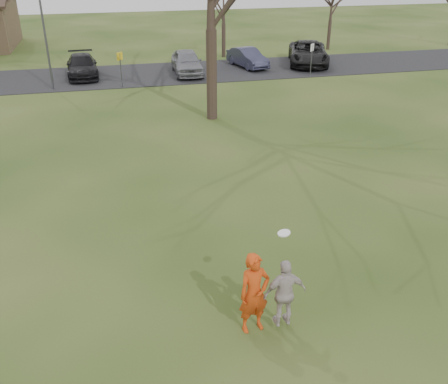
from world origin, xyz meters
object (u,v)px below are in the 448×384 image
Objects in this scene: car_6 at (308,53)px; catching_play at (285,293)px; car_5 at (248,58)px; player_defender at (254,293)px; car_3 at (82,66)px; lamp_post at (43,19)px; car_4 at (187,62)px.

catching_play is (-10.79, -25.38, 0.15)m from car_6.
car_6 is at bearing -16.37° from car_5.
car_6 reaches higher than car_5.
catching_play is at bearing -94.75° from car_6.
car_5 is at bearing -163.68° from car_6.
car_3 is at bearing 89.45° from player_defender.
player_defender reaches higher than car_5.
car_3 is 1.19× the size of car_5.
car_3 reaches higher than car_5.
car_6 is 17.70m from lamp_post.
car_6 is at bearing 66.98° from catching_play.
player_defender is 0.42× the size of car_3.
car_4 is (2.59, 24.32, -0.16)m from player_defender.
catching_play is (0.64, -0.16, 0.01)m from player_defender.
player_defender is 25.47m from car_3.
catching_play reaches higher than car_5.
car_4 is at bearing -9.71° from car_3.
lamp_post reaches higher than car_6.
car_4 is 24.55m from catching_play.
lamp_post is (-12.77, -3.03, 3.29)m from car_5.
car_3 is at bearing 174.95° from car_4.
lamp_post is (-1.67, -2.80, 3.26)m from car_3.
player_defender is 24.45m from car_4.
player_defender is 27.69m from car_6.
car_6 is at bearing -2.34° from car_3.
player_defender is at bearing -94.05° from car_4.
car_5 is at bearing -1.44° from car_3.
car_6 reaches higher than car_4.
lamp_post reaches higher than car_5.
player_defender is 0.87× the size of catching_play.
car_3 is at bearing 166.78° from car_5.
catching_play is 23.58m from lamp_post.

